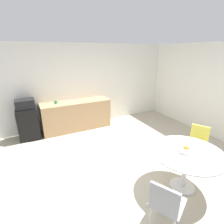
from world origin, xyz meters
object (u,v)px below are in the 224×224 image
at_px(chair_yellow, 198,140).
at_px(mug_white, 56,102).
at_px(round_table, 187,158).
at_px(mini_fridge, 28,123).
at_px(chair_gray, 166,202).
at_px(fruit_bowl, 186,150).
at_px(microwave, 25,104).

relative_size(chair_yellow, mug_white, 6.43).
distance_m(chair_yellow, mug_white, 3.87).
height_order(chair_yellow, mug_white, mug_white).
height_order(round_table, mug_white, mug_white).
bearing_deg(mug_white, mini_fridge, -177.35).
height_order(mini_fridge, chair_gray, mini_fridge).
bearing_deg(fruit_bowl, microwave, 125.06).
bearing_deg(chair_gray, round_table, 27.43).
xyz_separation_m(chair_gray, mug_white, (-0.67, 3.88, 0.43)).
height_order(mini_fridge, mug_white, mug_white).
relative_size(mini_fridge, round_table, 0.72).
relative_size(chair_gray, mug_white, 6.43).
bearing_deg(chair_gray, mini_fridge, 111.03).
xyz_separation_m(mini_fridge, mug_white, (0.81, 0.04, 0.51)).
height_order(round_table, chair_gray, chair_gray).
xyz_separation_m(mini_fridge, round_table, (2.39, -3.37, 0.19)).
xyz_separation_m(chair_gray, fruit_bowl, (0.88, 0.49, 0.27)).
height_order(mini_fridge, fruit_bowl, mini_fridge).
relative_size(microwave, chair_gray, 0.58).
distance_m(microwave, fruit_bowl, 4.11).
bearing_deg(fruit_bowl, round_table, -23.35).
bearing_deg(mini_fridge, microwave, 0.00).
relative_size(round_table, fruit_bowl, 5.12).
bearing_deg(fruit_bowl, chair_yellow, 25.78).
relative_size(round_table, chair_yellow, 1.47).
bearing_deg(chair_gray, fruit_bowl, 29.03).
xyz_separation_m(chair_yellow, mug_white, (-2.49, 2.94, 0.43)).
height_order(microwave, chair_gray, microwave).
bearing_deg(fruit_bowl, mini_fridge, 125.06).
relative_size(round_table, chair_gray, 1.47).
height_order(round_table, fruit_bowl, fruit_bowl).
bearing_deg(chair_gray, chair_yellow, 27.37).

